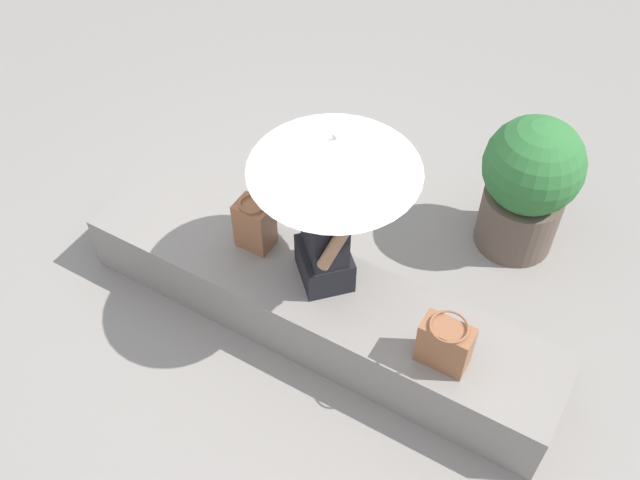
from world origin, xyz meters
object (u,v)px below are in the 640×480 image
object	(u,v)px
tote_bag_canvas	(445,344)
planter_near	(528,183)
handbag_black	(255,224)
person_seated	(325,231)
parasol	(335,154)

from	to	relation	value
tote_bag_canvas	planter_near	bearing A→B (deg)	-88.67
handbag_black	planter_near	bearing A→B (deg)	-136.79
planter_near	person_seated	bearing A→B (deg)	56.65
handbag_black	tote_bag_canvas	distance (m)	1.35
parasol	tote_bag_canvas	xyz separation A→B (m)	(-0.80, 0.22, -0.79)
handbag_black	parasol	bearing A→B (deg)	-178.04
parasol	planter_near	world-z (taller)	parasol
handbag_black	tote_bag_canvas	world-z (taller)	handbag_black
parasol	tote_bag_canvas	world-z (taller)	parasol
parasol	planter_near	bearing A→B (deg)	-122.62
planter_near	parasol	bearing A→B (deg)	57.38
person_seated	handbag_black	xyz separation A→B (m)	(0.49, -0.01, -0.22)
parasol	planter_near	distance (m)	1.65
parasol	tote_bag_canvas	size ratio (longest dim) A/B	3.37
person_seated	parasol	world-z (taller)	parasol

